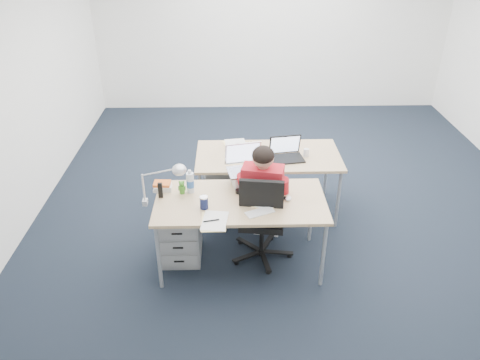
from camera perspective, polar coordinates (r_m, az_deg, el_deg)
name	(u,v)px	position (r m, az deg, el deg)	size (l,w,h in m)	color
floor	(293,211)	(5.58, 6.46, -3.83)	(7.00, 7.00, 0.00)	black
room	(302,69)	(4.86, 7.61, 13.31)	(6.02, 7.02, 2.80)	white
desk_near	(240,205)	(4.40, 0.05, -3.01)	(1.60, 0.80, 0.73)	tan
desk_far	(268,158)	(5.24, 3.45, 2.63)	(1.60, 0.80, 0.73)	tan
office_chair	(261,234)	(4.70, 2.64, -6.62)	(0.71, 0.71, 1.00)	black
seated_person	(264,197)	(4.66, 2.95, -2.13)	(0.47, 0.73, 1.22)	#AE1822
drawer_pedestal_near	(181,233)	(4.76, -7.27, -6.37)	(0.40, 0.50, 0.55)	gray
drawer_pedestal_far	(224,196)	(5.32, -1.96, -1.95)	(0.40, 0.50, 0.55)	gray
silver_laptop	(246,167)	(4.55, 0.79, 1.63)	(0.36, 0.29, 0.39)	silver
wireless_keyboard	(260,212)	(4.20, 2.43, -3.94)	(0.26, 0.11, 0.01)	white
computer_mouse	(288,198)	(4.40, 5.92, -2.25)	(0.05, 0.09, 0.03)	white
headphones	(247,191)	(4.49, 0.89, -1.29)	(0.23, 0.18, 0.04)	black
can_koozie	(204,202)	(4.24, -4.41, -2.75)	(0.08, 0.08, 0.12)	#161D45
water_bottle	(190,181)	(4.47, -6.10, -0.15)	(0.07, 0.07, 0.24)	silver
bear_figurine	(182,187)	(4.49, -7.10, -0.85)	(0.07, 0.05, 0.14)	#277920
book_stack	(163,186)	(4.59, -9.42, -0.73)	(0.17, 0.13, 0.08)	silver
cordless_phone	(160,190)	(4.44, -9.68, -1.24)	(0.04, 0.03, 0.15)	black
papers_left	(214,222)	(4.08, -3.24, -5.08)	(0.21, 0.30, 0.01)	#FBDF91
papers_right	(266,202)	(4.35, 3.17, -2.67)	(0.20, 0.28, 0.01)	#FBDF91
sunglasses	(282,198)	(4.40, 5.16, -2.24)	(0.10, 0.04, 0.02)	black
desk_lamp	(157,184)	(4.27, -10.04, -0.51)	(0.38, 0.14, 0.43)	silver
dark_laptop	(288,149)	(5.08, 5.84, 3.80)	(0.35, 0.34, 0.25)	black
far_cup	(306,153)	(5.21, 8.08, 3.34)	(0.06, 0.06, 0.09)	white
far_papers	(235,146)	(5.41, -0.57, 4.20)	(0.24, 0.34, 0.01)	white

